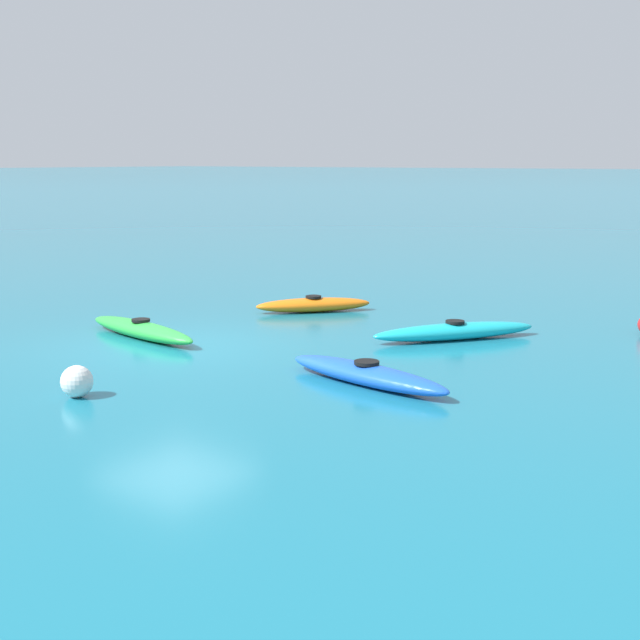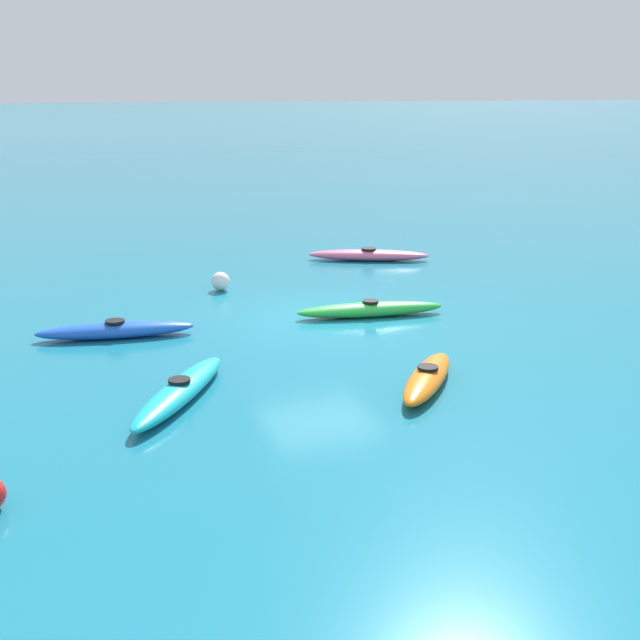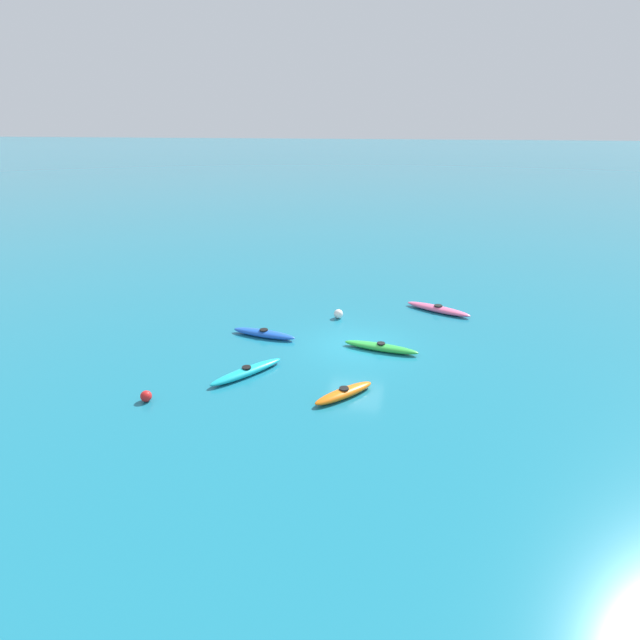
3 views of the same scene
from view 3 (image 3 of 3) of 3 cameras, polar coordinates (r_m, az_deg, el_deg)
ground_plane at (r=22.84m, az=4.07°, el=-2.92°), size 600.00×600.00×0.00m
kayak_pink at (r=27.52m, az=13.05°, el=1.21°), size 2.08×3.49×0.37m
kayak_blue at (r=23.84m, az=-6.28°, el=-1.51°), size 1.09×3.20×0.37m
kayak_green at (r=22.44m, az=6.81°, el=-3.03°), size 1.10×3.36×0.37m
kayak_cyan at (r=20.38m, az=-8.18°, el=-5.72°), size 3.08×2.37×0.37m
kayak_orange at (r=18.69m, az=2.69°, el=-8.14°), size 2.35×2.12×0.37m
buoy_white at (r=25.93m, az=2.07°, el=0.69°), size 0.47×0.47×0.47m
buoy_red at (r=19.41m, az=-18.85°, el=-8.05°), size 0.41×0.41×0.41m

